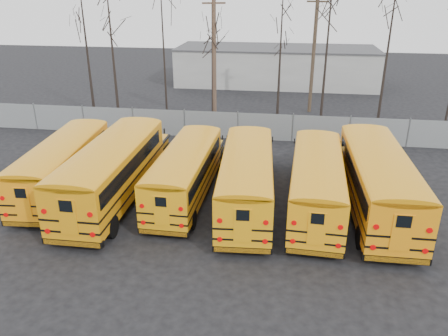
% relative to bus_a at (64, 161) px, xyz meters
% --- Properties ---
extents(ground, '(120.00, 120.00, 0.00)m').
position_rel_bus_a_xyz_m(ground, '(8.38, -1.96, -1.71)').
color(ground, black).
rests_on(ground, ground).
extents(fence, '(40.00, 0.04, 2.00)m').
position_rel_bus_a_xyz_m(fence, '(8.38, 10.04, -0.71)').
color(fence, gray).
rests_on(fence, ground).
extents(distant_building, '(22.00, 8.00, 4.00)m').
position_rel_bus_a_xyz_m(distant_building, '(10.38, 30.04, 0.29)').
color(distant_building, '#BCBBB6').
rests_on(distant_building, ground).
extents(bus_a, '(3.21, 10.59, 2.92)m').
position_rel_bus_a_xyz_m(bus_a, '(0.00, 0.00, 0.00)').
color(bus_a, black).
rests_on(bus_a, ground).
extents(bus_b, '(2.74, 11.68, 3.26)m').
position_rel_bus_a_xyz_m(bus_b, '(3.16, -0.72, 0.20)').
color(bus_b, black).
rests_on(bus_b, ground).
extents(bus_c, '(2.49, 10.19, 2.84)m').
position_rel_bus_a_xyz_m(bus_c, '(6.81, 0.09, -0.05)').
color(bus_c, black).
rests_on(bus_c, ground).
extents(bus_d, '(3.15, 10.95, 3.03)m').
position_rel_bus_a_xyz_m(bus_d, '(10.08, -0.51, 0.06)').
color(bus_d, black).
rests_on(bus_d, ground).
extents(bus_e, '(2.90, 10.67, 2.96)m').
position_rel_bus_a_xyz_m(bus_e, '(13.54, -0.38, 0.02)').
color(bus_e, black).
rests_on(bus_e, ground).
extents(bus_f, '(2.80, 11.55, 3.22)m').
position_rel_bus_a_xyz_m(bus_f, '(16.48, -0.03, 0.18)').
color(bus_f, black).
rests_on(bus_f, ground).
extents(utility_pole_left, '(1.72, 0.69, 9.98)m').
position_rel_bus_a_xyz_m(utility_pole_left, '(6.05, 13.67, 3.41)').
color(utility_pole_left, brown).
rests_on(utility_pole_left, ground).
extents(utility_pole_right, '(1.75, 0.57, 9.96)m').
position_rel_bus_a_xyz_m(utility_pole_right, '(13.89, 18.46, 3.41)').
color(utility_pole_right, '#443526').
rests_on(utility_pole_right, ground).
extents(tree_0, '(0.26, 0.26, 10.44)m').
position_rel_bus_a_xyz_m(tree_0, '(-5.44, 15.86, 3.51)').
color(tree_0, black).
rests_on(tree_0, ground).
extents(tree_1, '(0.26, 0.26, 10.28)m').
position_rel_bus_a_xyz_m(tree_1, '(-1.52, 11.94, 3.43)').
color(tree_1, black).
rests_on(tree_1, ground).
extents(tree_2, '(0.26, 0.26, 12.92)m').
position_rel_bus_a_xyz_m(tree_2, '(1.67, 14.86, 4.75)').
color(tree_2, black).
rests_on(tree_2, ground).
extents(tree_3, '(0.26, 0.26, 9.29)m').
position_rel_bus_a_xyz_m(tree_3, '(5.89, 13.83, 2.93)').
color(tree_3, black).
rests_on(tree_3, ground).
extents(tree_4, '(0.26, 0.26, 9.52)m').
position_rel_bus_a_xyz_m(tree_4, '(11.11, 15.57, 3.05)').
color(tree_4, black).
rests_on(tree_4, ground).
extents(tree_5, '(0.26, 0.26, 11.91)m').
position_rel_bus_a_xyz_m(tree_5, '(14.62, 14.07, 4.25)').
color(tree_5, black).
rests_on(tree_5, ground).
extents(tree_6, '(0.26, 0.26, 11.48)m').
position_rel_bus_a_xyz_m(tree_6, '(18.88, 13.26, 4.03)').
color(tree_6, black).
rests_on(tree_6, ground).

